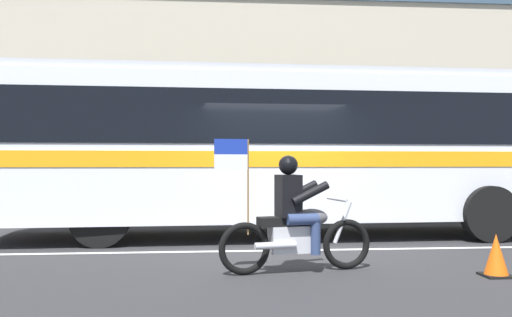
{
  "coord_description": "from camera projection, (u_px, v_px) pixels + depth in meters",
  "views": [
    {
      "loc": [
        -1.21,
        -9.63,
        1.48
      ],
      "look_at": [
        -0.45,
        -0.91,
        1.53
      ],
      "focal_mm": 38.37,
      "sensor_mm": 36.0,
      "label": 1
    }
  ],
  "objects": [
    {
      "name": "ground_plane",
      "position": [
        276.0,
        245.0,
        9.69
      ],
      "size": [
        60.0,
        60.0,
        0.0
      ],
      "primitive_type": "plane",
      "color": "#2B2B2D"
    },
    {
      "name": "traffic_cone",
      "position": [
        496.0,
        256.0,
        7.04
      ],
      "size": [
        0.36,
        0.36,
        0.55
      ],
      "color": "#EA590F",
      "rests_on": "ground_plane"
    },
    {
      "name": "lane_center_stripe",
      "position": [
        281.0,
        250.0,
        9.1
      ],
      "size": [
        26.6,
        0.14,
        0.01
      ],
      "primitive_type": "cube",
      "color": "silver",
      "rests_on": "ground_plane"
    },
    {
      "name": "transit_bus",
      "position": [
        301.0,
        142.0,
        10.95
      ],
      "size": [
        12.12,
        3.04,
        3.22
      ],
      "color": "silver",
      "rests_on": "ground_plane"
    },
    {
      "name": "office_building_facade",
      "position": [
        247.0,
        45.0,
        17.08
      ],
      "size": [
        28.0,
        0.89,
        10.28
      ],
      "color": "#B2A893",
      "rests_on": "ground_plane"
    },
    {
      "name": "sidewalk_curb",
      "position": [
        253.0,
        214.0,
        14.77
      ],
      "size": [
        28.0,
        3.8,
        0.15
      ],
      "primitive_type": "cube",
      "color": "gray",
      "rests_on": "ground_plane"
    },
    {
      "name": "fire_hydrant",
      "position": [
        30.0,
        201.0,
        13.46
      ],
      "size": [
        0.22,
        0.3,
        0.75
      ],
      "color": "red",
      "rests_on": "sidewalk_curb"
    },
    {
      "name": "motorcycle_with_rider",
      "position": [
        295.0,
        222.0,
        7.31
      ],
      "size": [
        2.17,
        0.74,
        1.78
      ],
      "color": "black",
      "rests_on": "ground_plane"
    }
  ]
}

